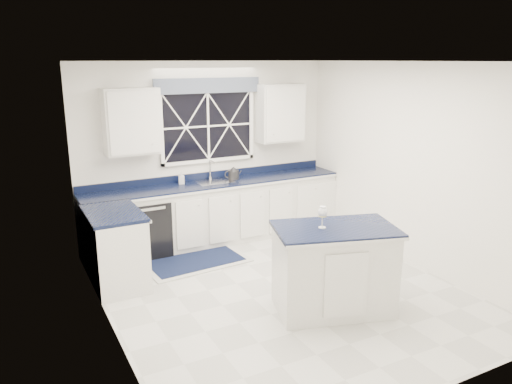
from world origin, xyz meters
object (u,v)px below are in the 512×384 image
faucet (211,169)px  soap_bottle (181,178)px  island (334,269)px  kettle (233,173)px  dishwasher (146,227)px  wine_glass (323,213)px

faucet → soap_bottle: size_ratio=1.66×
faucet → soap_bottle: 0.50m
island → soap_bottle: bearing=122.7°
faucet → kettle: 0.35m
dishwasher → faucet: faucet is taller
island → kettle: kettle is taller
dishwasher → soap_bottle: (0.61, 0.14, 0.62)m
soap_bottle → dishwasher: bearing=-167.3°
island → kettle: size_ratio=5.49×
island → soap_bottle: size_ratio=8.13×
soap_bottle → faucet: bearing=6.7°
dishwasher → wine_glass: size_ratio=3.43×
faucet → island: bearing=-84.3°
faucet → wine_glass: size_ratio=1.26×
faucet → wine_glass: faucet is taller
dishwasher → faucet: size_ratio=2.72×
faucet → island: 2.88m
wine_glass → dishwasher: bearing=116.0°
dishwasher → faucet: (1.10, 0.19, 0.69)m
kettle → soap_bottle: kettle is taller
faucet → kettle: (0.32, -0.13, -0.07)m
faucet → island: faucet is taller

